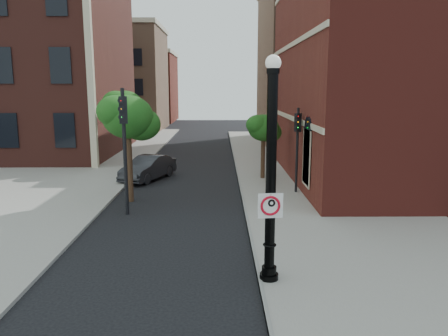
{
  "coord_description": "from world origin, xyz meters",
  "views": [
    {
      "loc": [
        0.98,
        -10.61,
        5.17
      ],
      "look_at": [
        1.1,
        2.0,
        2.84
      ],
      "focal_mm": 35.0,
      "sensor_mm": 36.0,
      "label": 1
    }
  ],
  "objects_px": {
    "lamppost": "(271,183)",
    "no_parking_sign": "(271,205)",
    "parked_car": "(148,168)",
    "traffic_signal_right": "(297,137)",
    "traffic_signal_left": "(124,131)"
  },
  "relations": [
    {
      "from": "parked_car",
      "to": "lamppost",
      "type": "bearing_deg",
      "value": -45.64
    },
    {
      "from": "no_parking_sign",
      "to": "traffic_signal_left",
      "type": "height_order",
      "value": "traffic_signal_left"
    },
    {
      "from": "no_parking_sign",
      "to": "traffic_signal_right",
      "type": "height_order",
      "value": "traffic_signal_right"
    },
    {
      "from": "no_parking_sign",
      "to": "parked_car",
      "type": "distance_m",
      "value": 14.68
    },
    {
      "from": "lamppost",
      "to": "traffic_signal_right",
      "type": "height_order",
      "value": "lamppost"
    },
    {
      "from": "traffic_signal_right",
      "to": "traffic_signal_left",
      "type": "bearing_deg",
      "value": -178.91
    },
    {
      "from": "lamppost",
      "to": "no_parking_sign",
      "type": "xyz_separation_m",
      "value": [
        -0.01,
        -0.15,
        -0.56
      ]
    },
    {
      "from": "lamppost",
      "to": "no_parking_sign",
      "type": "bearing_deg",
      "value": -95.12
    },
    {
      "from": "lamppost",
      "to": "no_parking_sign",
      "type": "distance_m",
      "value": 0.58
    },
    {
      "from": "parked_car",
      "to": "traffic_signal_right",
      "type": "xyz_separation_m",
      "value": [
        7.8,
        -3.55,
        2.17
      ]
    },
    {
      "from": "lamppost",
      "to": "traffic_signal_left",
      "type": "bearing_deg",
      "value": 128.39
    },
    {
      "from": "parked_car",
      "to": "traffic_signal_right",
      "type": "bearing_deg",
      "value": -1.95
    },
    {
      "from": "lamppost",
      "to": "traffic_signal_left",
      "type": "xyz_separation_m",
      "value": [
        -5.15,
        6.5,
        0.72
      ]
    },
    {
      "from": "no_parking_sign",
      "to": "parked_car",
      "type": "xyz_separation_m",
      "value": [
        -5.36,
        13.58,
        -1.52
      ]
    },
    {
      "from": "no_parking_sign",
      "to": "traffic_signal_left",
      "type": "xyz_separation_m",
      "value": [
        -5.13,
        6.65,
        1.28
      ]
    }
  ]
}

